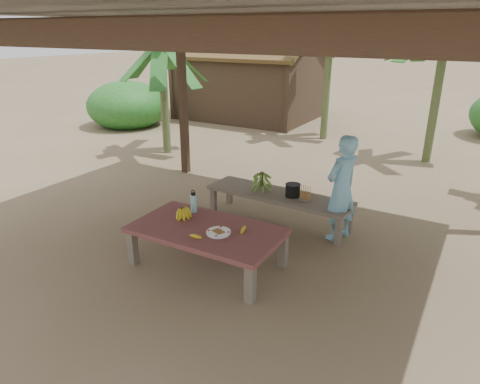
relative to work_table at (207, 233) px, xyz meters
The scene contains 17 objects.
ground 0.76m from the work_table, 58.52° to the left, with size 80.00×80.00×0.00m, color brown.
pavilion 2.42m from the work_table, 58.89° to the left, with size 6.60×5.60×2.95m.
work_table is the anchor object (origin of this frame).
bench 1.60m from the work_table, 82.99° to the left, with size 2.22×0.68×0.45m.
ripe_banana_bunch 0.49m from the work_table, 167.00° to the left, with size 0.25×0.21×0.15m, color yellow, non-canonical shape.
plate 0.23m from the work_table, 15.97° to the right, with size 0.29×0.29×0.04m.
loose_banana_front 0.30m from the work_table, 80.94° to the right, with size 0.04×0.15×0.04m, color yellow.
loose_banana_side 0.45m from the work_table, 19.27° to the left, with size 0.04×0.17×0.04m, color yellow.
water_flask 0.56m from the work_table, 142.79° to the left, with size 0.08×0.08×0.30m.
green_banana_stalk 1.61m from the work_table, 93.53° to the left, with size 0.26×0.26×0.30m, color #598C2D, non-canonical shape.
cooking_pot 1.66m from the work_table, 75.63° to the left, with size 0.21×0.21×0.18m, color black.
skewer_rack 1.66m from the work_table, 67.10° to the left, with size 0.18×0.08×0.24m, color #A57F47, non-canonical shape.
woman 1.94m from the work_table, 53.40° to the left, with size 0.53×0.35×1.46m, color #76BAE0.
hut 9.52m from the work_table, 116.09° to the left, with size 4.40×3.43×2.85m.
banana_plant_n 6.65m from the work_table, 74.84° to the left, with size 1.80×1.80×3.09m.
banana_plant_nw 7.43m from the work_table, 98.58° to the left, with size 1.80×1.80×3.36m.
banana_plant_w 5.60m from the work_table, 134.77° to the left, with size 1.80×1.80×2.67m.
Camera 1 is at (2.37, -4.31, 2.73)m, focal length 32.00 mm.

